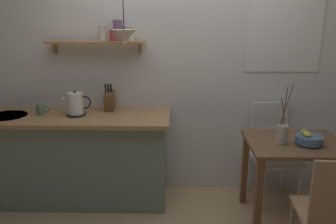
{
  "coord_description": "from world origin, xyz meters",
  "views": [
    {
      "loc": [
        -0.04,
        -2.83,
        1.83
      ],
      "look_at": [
        -0.1,
        0.25,
        0.95
      ],
      "focal_mm": 36.98,
      "sensor_mm": 36.0,
      "label": 1
    }
  ],
  "objects_px": {
    "dining_chair_far": "(272,148)",
    "pendant_lamp": "(124,37)",
    "coffee_mug_by_sink": "(41,109)",
    "twig_vase": "(282,133)",
    "dining_table": "(294,157)",
    "dining_chair_near": "(331,210)",
    "electric_kettle": "(76,104)",
    "knife_block": "(110,100)",
    "fruit_bowl": "(309,139)"
  },
  "relations": [
    {
      "from": "dining_chair_near",
      "to": "coffee_mug_by_sink",
      "type": "height_order",
      "value": "coffee_mug_by_sink"
    },
    {
      "from": "electric_kettle",
      "to": "pendant_lamp",
      "type": "bearing_deg",
      "value": -6.15
    },
    {
      "from": "dining_chair_far",
      "to": "twig_vase",
      "type": "xyz_separation_m",
      "value": [
        -0.07,
        -0.47,
        0.32
      ]
    },
    {
      "from": "coffee_mug_by_sink",
      "to": "electric_kettle",
      "type": "bearing_deg",
      "value": -4.91
    },
    {
      "from": "coffee_mug_by_sink",
      "to": "knife_block",
      "type": "bearing_deg",
      "value": 12.09
    },
    {
      "from": "coffee_mug_by_sink",
      "to": "fruit_bowl",
      "type": "bearing_deg",
      "value": -9.08
    },
    {
      "from": "fruit_bowl",
      "to": "twig_vase",
      "type": "distance_m",
      "value": 0.22
    },
    {
      "from": "electric_kettle",
      "to": "coffee_mug_by_sink",
      "type": "bearing_deg",
      "value": 175.09
    },
    {
      "from": "dining_chair_far",
      "to": "coffee_mug_by_sink",
      "type": "height_order",
      "value": "coffee_mug_by_sink"
    },
    {
      "from": "twig_vase",
      "to": "coffee_mug_by_sink",
      "type": "bearing_deg",
      "value": 170.32
    },
    {
      "from": "twig_vase",
      "to": "electric_kettle",
      "type": "bearing_deg",
      "value": 169.45
    },
    {
      "from": "electric_kettle",
      "to": "knife_block",
      "type": "height_order",
      "value": "knife_block"
    },
    {
      "from": "dining_table",
      "to": "coffee_mug_by_sink",
      "type": "xyz_separation_m",
      "value": [
        -2.33,
        0.33,
        0.34
      ]
    },
    {
      "from": "fruit_bowl",
      "to": "electric_kettle",
      "type": "height_order",
      "value": "electric_kettle"
    },
    {
      "from": "coffee_mug_by_sink",
      "to": "dining_chair_near",
      "type": "bearing_deg",
      "value": -23.51
    },
    {
      "from": "dining_chair_near",
      "to": "dining_chair_far",
      "type": "distance_m",
      "value": 1.13
    },
    {
      "from": "dining_chair_near",
      "to": "fruit_bowl",
      "type": "bearing_deg",
      "value": 85.26
    },
    {
      "from": "twig_vase",
      "to": "dining_table",
      "type": "bearing_deg",
      "value": 17.4
    },
    {
      "from": "fruit_bowl",
      "to": "electric_kettle",
      "type": "distance_m",
      "value": 2.11
    },
    {
      "from": "pendant_lamp",
      "to": "twig_vase",
      "type": "bearing_deg",
      "value": -12.11
    },
    {
      "from": "knife_block",
      "to": "coffee_mug_by_sink",
      "type": "bearing_deg",
      "value": -167.91
    },
    {
      "from": "coffee_mug_by_sink",
      "to": "pendant_lamp",
      "type": "distance_m",
      "value": 1.08
    },
    {
      "from": "dining_chair_far",
      "to": "pendant_lamp",
      "type": "height_order",
      "value": "pendant_lamp"
    },
    {
      "from": "dining_chair_far",
      "to": "twig_vase",
      "type": "bearing_deg",
      "value": -98.05
    },
    {
      "from": "dining_chair_near",
      "to": "electric_kettle",
      "type": "xyz_separation_m",
      "value": [
        -2.01,
        1.0,
        0.48
      ]
    },
    {
      "from": "fruit_bowl",
      "to": "knife_block",
      "type": "bearing_deg",
      "value": 163.66
    },
    {
      "from": "dining_table",
      "to": "twig_vase",
      "type": "distance_m",
      "value": 0.28
    },
    {
      "from": "coffee_mug_by_sink",
      "to": "pendant_lamp",
      "type": "bearing_deg",
      "value": -5.64
    },
    {
      "from": "knife_block",
      "to": "pendant_lamp",
      "type": "xyz_separation_m",
      "value": [
        0.2,
        -0.22,
        0.63
      ]
    },
    {
      "from": "dining_chair_near",
      "to": "twig_vase",
      "type": "relative_size",
      "value": 1.77
    },
    {
      "from": "twig_vase",
      "to": "dining_chair_near",
      "type": "bearing_deg",
      "value": -75.61
    },
    {
      "from": "dining_table",
      "to": "pendant_lamp",
      "type": "distance_m",
      "value": 1.83
    },
    {
      "from": "knife_block",
      "to": "pendant_lamp",
      "type": "bearing_deg",
      "value": -47.85
    },
    {
      "from": "dining_chair_far",
      "to": "electric_kettle",
      "type": "xyz_separation_m",
      "value": [
        -1.91,
        -0.13,
        0.47
      ]
    },
    {
      "from": "dining_chair_near",
      "to": "electric_kettle",
      "type": "bearing_deg",
      "value": 153.68
    },
    {
      "from": "twig_vase",
      "to": "pendant_lamp",
      "type": "distance_m",
      "value": 1.6
    },
    {
      "from": "knife_block",
      "to": "coffee_mug_by_sink",
      "type": "relative_size",
      "value": 2.32
    },
    {
      "from": "dining_chair_far",
      "to": "pendant_lamp",
      "type": "xyz_separation_m",
      "value": [
        -1.43,
        -0.18,
        1.1
      ]
    },
    {
      "from": "fruit_bowl",
      "to": "pendant_lamp",
      "type": "xyz_separation_m",
      "value": [
        -1.58,
        0.3,
        0.82
      ]
    },
    {
      "from": "twig_vase",
      "to": "knife_block",
      "type": "bearing_deg",
      "value": 161.88
    },
    {
      "from": "dining_chair_far",
      "to": "coffee_mug_by_sink",
      "type": "bearing_deg",
      "value": -177.44
    },
    {
      "from": "dining_table",
      "to": "pendant_lamp",
      "type": "xyz_separation_m",
      "value": [
        -1.5,
        0.25,
        1.02
      ]
    },
    {
      "from": "dining_chair_far",
      "to": "twig_vase",
      "type": "distance_m",
      "value": 0.58
    },
    {
      "from": "coffee_mug_by_sink",
      "to": "twig_vase",
      "type": "bearing_deg",
      "value": -9.68
    },
    {
      "from": "electric_kettle",
      "to": "dining_chair_far",
      "type": "bearing_deg",
      "value": 3.89
    },
    {
      "from": "fruit_bowl",
      "to": "twig_vase",
      "type": "relative_size",
      "value": 0.43
    },
    {
      "from": "fruit_bowl",
      "to": "twig_vase",
      "type": "xyz_separation_m",
      "value": [
        -0.22,
        0.01,
        0.04
      ]
    },
    {
      "from": "dining_chair_near",
      "to": "knife_block",
      "type": "bearing_deg",
      "value": 146.02
    },
    {
      "from": "dining_table",
      "to": "dining_chair_far",
      "type": "height_order",
      "value": "dining_chair_far"
    },
    {
      "from": "dining_chair_near",
      "to": "twig_vase",
      "type": "xyz_separation_m",
      "value": [
        -0.17,
        0.65,
        0.33
      ]
    }
  ]
}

